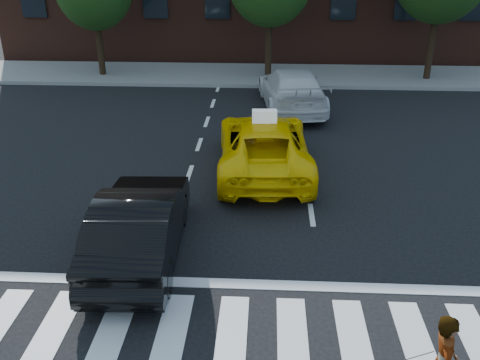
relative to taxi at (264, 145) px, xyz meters
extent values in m
plane|color=black|center=(-0.43, -7.00, -0.73)|extent=(120.00, 120.00, 0.00)
cube|color=silver|center=(-0.43, -7.00, -0.73)|extent=(13.00, 2.40, 0.01)
cube|color=silver|center=(-0.43, -5.40, -0.73)|extent=(12.00, 0.30, 0.01)
cube|color=slate|center=(-0.43, 10.50, -0.66)|extent=(30.00, 4.00, 0.15)
cylinder|color=black|center=(-7.43, 10.00, 0.89)|extent=(0.28, 0.28, 3.25)
cylinder|color=black|center=(0.07, 10.00, 1.04)|extent=(0.28, 0.28, 3.55)
cylinder|color=black|center=(7.07, 10.00, 1.19)|extent=(0.28, 0.28, 3.85)
imported|color=yellow|center=(0.00, 0.00, 0.00)|extent=(2.71, 5.39, 1.46)
imported|color=black|center=(-2.43, -4.50, 0.00)|extent=(1.75, 4.53, 1.47)
imported|color=silver|center=(0.97, 5.72, 0.02)|extent=(2.70, 5.39, 1.50)
cube|color=white|center=(0.00, -0.20, 0.89)|extent=(0.66, 0.31, 0.32)
camera|label=1|loc=(0.07, -13.70, 5.32)|focal=40.00mm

